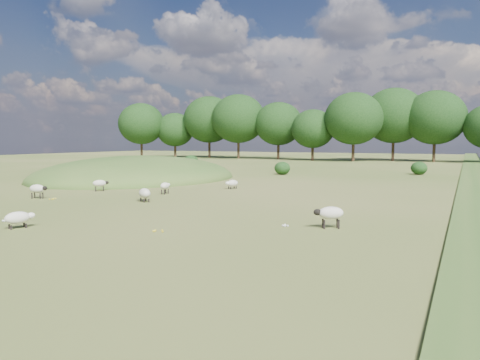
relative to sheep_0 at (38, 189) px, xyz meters
name	(u,v)px	position (x,y,z in m)	size (l,w,h in m)	color
ground	(296,177)	(8.07, 21.95, -0.57)	(160.00, 160.00, 0.00)	#3B591B
mound	(137,178)	(-3.93, 13.95, -0.57)	(16.00, 20.00, 4.00)	#33561E
treeline	(364,120)	(7.01, 57.39, 5.99)	(96.28, 14.66, 11.70)	black
shrubs	(268,165)	(2.57, 28.42, 0.11)	(28.31, 8.32, 1.51)	black
sheep_0	(38,189)	(0.00, 0.00, 0.00)	(1.18, 0.68, 0.82)	beige
sheep_1	(330,213)	(17.56, -1.55, 0.02)	(1.19, 0.92, 0.85)	beige
sheep_2	(100,183)	(0.43, 4.61, -0.05)	(0.96, 0.96, 0.75)	beige
sheep_3	(144,193)	(6.37, 1.60, -0.10)	(1.28, 1.09, 0.75)	beige
sheep_4	(165,186)	(5.26, 5.14, -0.06)	(0.53, 1.03, 0.73)	beige
sheep_5	(232,183)	(7.64, 9.71, -0.18)	(0.76, 1.13, 0.63)	beige
sheep_6	(18,218)	(6.85, -6.78, -0.16)	(0.80, 1.18, 0.65)	beige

